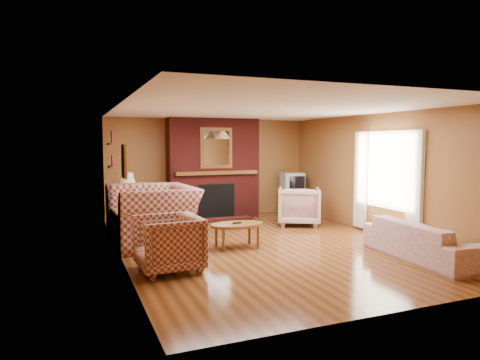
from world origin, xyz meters
name	(u,v)px	position (x,y,z in m)	size (l,w,h in m)	color
floor	(266,245)	(0.00, 0.00, 0.00)	(6.50, 6.50, 0.00)	#4A290F
ceiling	(267,109)	(0.00, 0.00, 2.40)	(6.50, 6.50, 0.00)	white
wall_back	(210,168)	(0.00, 3.25, 1.20)	(6.50, 6.50, 0.00)	#94582D
wall_front	(400,202)	(0.00, -3.25, 1.20)	(6.50, 6.50, 0.00)	#94582D
wall_left	(120,183)	(-2.50, 0.00, 1.20)	(6.50, 6.50, 0.00)	#94582D
wall_right	(381,174)	(2.50, 0.00, 1.20)	(6.50, 6.50, 0.00)	#94582D
fireplace	(213,169)	(0.00, 2.98, 1.18)	(2.20, 0.82, 2.40)	#531512
window_right	(386,179)	(2.45, -0.20, 1.13)	(0.10, 1.85, 2.00)	beige
bookshelf	(112,151)	(-2.44, 1.90, 1.67)	(0.09, 0.55, 0.71)	brown
botanical_print	(124,161)	(-2.47, -0.30, 1.55)	(0.05, 0.40, 0.50)	brown
pendant_light	(223,135)	(0.00, 2.30, 2.00)	(0.36, 0.36, 0.48)	black
plaid_loveseat	(153,215)	(-1.85, 0.88, 0.52)	(1.62, 1.41, 1.05)	maroon
plaid_armchair	(168,243)	(-1.95, -0.86, 0.40)	(0.86, 0.88, 0.80)	maroon
floral_sofa	(424,240)	(1.90, -1.73, 0.30)	(2.05, 0.80, 0.60)	beige
floral_armchair	(299,206)	(1.51, 1.49, 0.42)	(0.90, 0.92, 0.84)	beige
coffee_table	(237,226)	(-0.55, 0.03, 0.38)	(0.95, 0.59, 0.45)	brown
side_table	(128,215)	(-2.10, 2.45, 0.29)	(0.43, 0.43, 0.57)	brown
table_lamp	(127,186)	(-2.10, 2.45, 0.92)	(0.38, 0.38, 0.62)	white
tv_stand	(292,203)	(2.05, 2.80, 0.29)	(0.53, 0.49, 0.58)	black
crt_tv	(292,182)	(2.05, 2.79, 0.82)	(0.59, 0.58, 0.48)	#AFB2B7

